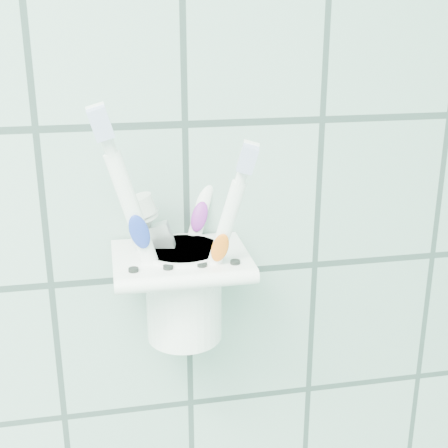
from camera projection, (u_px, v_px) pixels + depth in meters
name	position (u px, v px, depth m)	size (l,w,h in m)	color
holder_bracket	(180.00, 262.00, 0.56)	(0.12, 0.10, 0.04)	white
cup	(184.00, 289.00, 0.57)	(0.08, 0.08, 0.09)	white
toothbrush_pink	(173.00, 220.00, 0.53)	(0.06, 0.03, 0.22)	white
toothbrush_blue	(167.00, 221.00, 0.56)	(0.07, 0.07, 0.20)	white
toothbrush_orange	(191.00, 234.00, 0.54)	(0.05, 0.05, 0.20)	white
toothpaste_tube	(182.00, 249.00, 0.57)	(0.06, 0.03, 0.14)	silver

